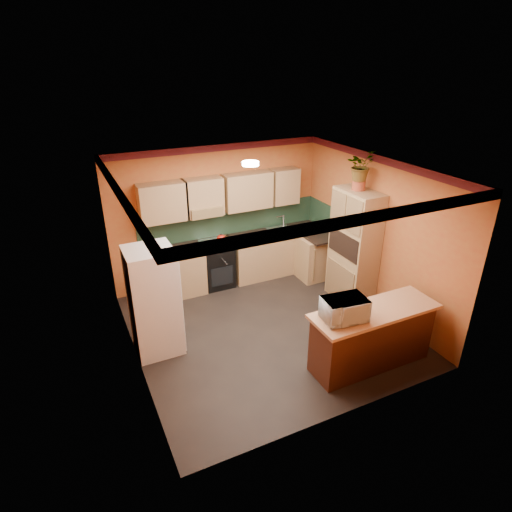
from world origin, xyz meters
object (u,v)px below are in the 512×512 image
Objects in this scene: base_cabinets_back at (246,259)px; fridge at (154,301)px; breakfast_bar at (371,339)px; stove at (216,264)px; pantry at (354,248)px; microwave at (344,309)px.

fridge is at bearing -144.81° from base_cabinets_back.
breakfast_bar is at bearing -31.94° from fridge.
pantry is at bearing -37.80° from stove.
breakfast_bar is (0.54, -3.24, 0.00)m from base_cabinets_back.
base_cabinets_back is 3.30m from microwave.
stove is 0.43× the size of pantry.
pantry reaches higher than breakfast_bar.
stove is at bearing -180.00° from base_cabinets_back.
microwave reaches higher than stove.
stove is 1.58× the size of microwave.
base_cabinets_back is 2.21m from pantry.
stove is 0.51× the size of breakfast_bar.
pantry is 3.64× the size of microwave.
microwave is (-1.42, -1.66, 0.04)m from pantry.
fridge is 0.81× the size of pantry.
pantry reaches higher than fridge.
microwave is (-0.55, 0.00, 0.65)m from breakfast_bar.
base_cabinets_back is 6.33× the size of microwave.
base_cabinets_back is at bearing 35.19° from fridge.
base_cabinets_back and breakfast_bar have the same top height.
breakfast_bar is (-0.87, -1.66, -0.61)m from pantry.
microwave is at bearing -90.07° from base_cabinets_back.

